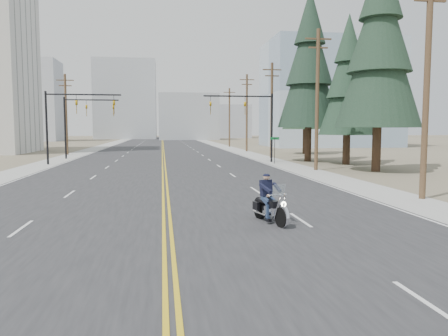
% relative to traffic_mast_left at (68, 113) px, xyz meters
% --- Properties ---
extents(ground_plane, '(400.00, 400.00, 0.00)m').
position_rel_traffic_mast_left_xyz_m(ground_plane, '(8.98, -32.00, -4.94)').
color(ground_plane, '#776D56').
rests_on(ground_plane, ground).
extents(road, '(20.00, 200.00, 0.01)m').
position_rel_traffic_mast_left_xyz_m(road, '(8.98, 38.00, -4.93)').
color(road, '#303033').
rests_on(road, ground).
extents(sidewalk_left, '(3.00, 200.00, 0.01)m').
position_rel_traffic_mast_left_xyz_m(sidewalk_left, '(-2.52, 38.00, -4.93)').
color(sidewalk_left, '#A5A5A0').
rests_on(sidewalk_left, ground).
extents(sidewalk_right, '(3.00, 200.00, 0.01)m').
position_rel_traffic_mast_left_xyz_m(sidewalk_right, '(20.48, 38.00, -4.93)').
color(sidewalk_right, '#A5A5A0').
rests_on(sidewalk_right, ground).
extents(traffic_mast_left, '(7.10, 0.26, 7.00)m').
position_rel_traffic_mast_left_xyz_m(traffic_mast_left, '(0.00, 0.00, 0.00)').
color(traffic_mast_left, black).
rests_on(traffic_mast_left, ground).
extents(traffic_mast_right, '(7.10, 0.26, 7.00)m').
position_rel_traffic_mast_left_xyz_m(traffic_mast_right, '(17.95, 0.00, 0.00)').
color(traffic_mast_right, black).
rests_on(traffic_mast_right, ground).
extents(traffic_mast_far, '(6.10, 0.26, 7.00)m').
position_rel_traffic_mast_left_xyz_m(traffic_mast_far, '(-0.33, 8.00, -0.06)').
color(traffic_mast_far, black).
rests_on(traffic_mast_far, ground).
extents(street_sign, '(0.90, 0.06, 2.62)m').
position_rel_traffic_mast_left_xyz_m(street_sign, '(19.78, -2.00, -3.13)').
color(street_sign, black).
rests_on(street_sign, ground).
extents(utility_pole_a, '(2.20, 0.30, 11.00)m').
position_rel_traffic_mast_left_xyz_m(utility_pole_a, '(21.48, -24.00, 0.79)').
color(utility_pole_a, brown).
rests_on(utility_pole_a, ground).
extents(utility_pole_b, '(2.20, 0.30, 11.50)m').
position_rel_traffic_mast_left_xyz_m(utility_pole_b, '(21.48, -9.00, 1.05)').
color(utility_pole_b, brown).
rests_on(utility_pole_b, ground).
extents(utility_pole_c, '(2.20, 0.30, 11.00)m').
position_rel_traffic_mast_left_xyz_m(utility_pole_c, '(21.48, 6.00, 0.79)').
color(utility_pole_c, brown).
rests_on(utility_pole_c, ground).
extents(utility_pole_d, '(2.20, 0.30, 11.50)m').
position_rel_traffic_mast_left_xyz_m(utility_pole_d, '(21.48, 21.00, 1.05)').
color(utility_pole_d, brown).
rests_on(utility_pole_d, ground).
extents(utility_pole_e, '(2.20, 0.30, 11.00)m').
position_rel_traffic_mast_left_xyz_m(utility_pole_e, '(21.48, 38.00, 0.79)').
color(utility_pole_e, brown).
rests_on(utility_pole_e, ground).
extents(utility_pole_left, '(2.20, 0.30, 10.50)m').
position_rel_traffic_mast_left_xyz_m(utility_pole_left, '(-3.52, 16.00, 0.54)').
color(utility_pole_left, brown).
rests_on(utility_pole_left, ground).
extents(glass_building, '(24.00, 16.00, 20.00)m').
position_rel_traffic_mast_left_xyz_m(glass_building, '(40.98, 38.00, 5.06)').
color(glass_building, '#9EB5CC').
rests_on(glass_building, ground).
extents(haze_bldg_a, '(14.00, 12.00, 22.00)m').
position_rel_traffic_mast_left_xyz_m(haze_bldg_a, '(-26.02, 83.00, 6.06)').
color(haze_bldg_a, '#B7BCC6').
rests_on(haze_bldg_a, ground).
extents(haze_bldg_b, '(18.00, 14.00, 14.00)m').
position_rel_traffic_mast_left_xyz_m(haze_bldg_b, '(16.98, 93.00, 2.06)').
color(haze_bldg_b, '#ADB2B7').
rests_on(haze_bldg_b, ground).
extents(haze_bldg_c, '(16.00, 12.00, 18.00)m').
position_rel_traffic_mast_left_xyz_m(haze_bldg_c, '(48.98, 78.00, 4.06)').
color(haze_bldg_c, '#B7BCC6').
rests_on(haze_bldg_c, ground).
extents(haze_bldg_d, '(20.00, 15.00, 26.00)m').
position_rel_traffic_mast_left_xyz_m(haze_bldg_d, '(-3.02, 108.00, 8.06)').
color(haze_bldg_d, '#ADB2B7').
rests_on(haze_bldg_d, ground).
extents(haze_bldg_e, '(14.00, 14.00, 12.00)m').
position_rel_traffic_mast_left_xyz_m(haze_bldg_e, '(33.98, 118.00, 1.06)').
color(haze_bldg_e, '#B7BCC6').
rests_on(haze_bldg_e, ground).
extents(motorcyclist, '(1.55, 2.49, 1.81)m').
position_rel_traffic_mast_left_xyz_m(motorcyclist, '(12.73, -28.28, -4.03)').
color(motorcyclist, black).
rests_on(motorcyclist, ground).
extents(conifer_near, '(6.70, 6.70, 17.73)m').
position_rel_traffic_mast_left_xyz_m(conifer_near, '(25.99, -10.52, 5.25)').
color(conifer_near, '#382619').
rests_on(conifer_near, ground).
extents(conifer_mid, '(5.37, 5.37, 14.31)m').
position_rel_traffic_mast_left_xyz_m(conifer_mid, '(26.49, -3.57, 3.28)').
color(conifer_mid, '#382619').
rests_on(conifer_mid, ground).
extents(conifer_tall, '(6.45, 6.45, 17.90)m').
position_rel_traffic_mast_left_xyz_m(conifer_tall, '(24.11, 0.76, 5.35)').
color(conifer_tall, '#382619').
rests_on(conifer_tall, ground).
extents(conifer_far, '(6.30, 6.30, 16.88)m').
position_rel_traffic_mast_left_xyz_m(conifer_far, '(28.20, 13.77, 4.74)').
color(conifer_far, '#382619').
rests_on(conifer_far, ground).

